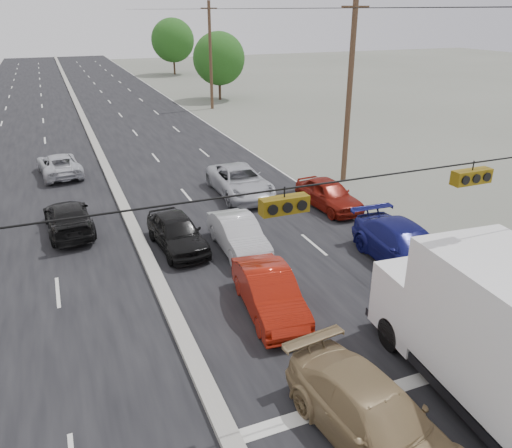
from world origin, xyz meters
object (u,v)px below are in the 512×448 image
object	(u,v)px
utility_pole_right_c	(210,55)
queue_car_b	(238,235)
oncoming_far	(59,165)
queue_car_e	(329,195)
oncoming_near	(68,218)
queue_car_c	(240,182)
utility_pole_right_b	(349,91)
tan_sedan	(374,418)
tree_right_mid	(219,59)
queue_car_d	(406,247)
box_truck	(501,337)
red_sedan	(269,293)
queue_car_a	(177,232)
tree_right_far	(173,40)

from	to	relation	value
utility_pole_right_c	queue_car_b	bearing A→B (deg)	-105.78
queue_car_b	oncoming_far	distance (m)	15.03
queue_car_e	oncoming_near	xyz separation A→B (m)	(-12.16, 1.82, -0.05)
queue_car_c	utility_pole_right_c	bearing A→B (deg)	76.40
utility_pole_right_b	tan_sedan	world-z (taller)	utility_pole_right_b
utility_pole_right_b	tree_right_mid	xyz separation A→B (m)	(2.50, 30.00, -0.77)
queue_car_d	oncoming_near	size ratio (longest dim) A/B	1.18
tree_right_mid	box_truck	xyz separation A→B (m)	(-8.54, -46.79, -2.34)
utility_pole_right_c	red_sedan	size ratio (longest dim) A/B	2.28
queue_car_b	tree_right_mid	bearing A→B (deg)	73.69
queue_car_c	red_sedan	bearing A→B (deg)	-105.07
utility_pole_right_c	queue_car_d	distance (m)	35.38
oncoming_near	queue_car_a	bearing A→B (deg)	136.38
utility_pole_right_b	queue_car_a	distance (m)	12.98
tree_right_mid	tan_sedan	xyz separation A→B (m)	(-12.00, -46.78, -3.60)
tree_right_far	box_truck	size ratio (longest dim) A/B	1.04
queue_car_a	queue_car_d	size ratio (longest dim) A/B	0.78
queue_car_e	tree_right_mid	bearing A→B (deg)	76.01
queue_car_c	queue_car_a	bearing A→B (deg)	-131.71
tan_sedan	queue_car_b	distance (m)	10.54
tan_sedan	queue_car_c	bearing A→B (deg)	72.38
red_sedan	queue_car_e	xyz separation A→B (m)	(6.50, 7.47, 0.00)
queue_car_a	queue_car_b	xyz separation A→B (m)	(2.26, -1.15, -0.03)
queue_car_d	oncoming_near	bearing A→B (deg)	147.76
box_truck	queue_car_a	xyz separation A→B (m)	(-5.06, 11.68, -1.27)
box_truck	utility_pole_right_b	bearing A→B (deg)	74.78
queue_car_b	queue_car_e	size ratio (longest dim) A/B	1.00
tan_sedan	queue_car_c	size ratio (longest dim) A/B	0.95
box_truck	queue_car_e	xyz separation A→B (m)	(3.04, 13.32, -1.27)
box_truck	tan_sedan	distance (m)	3.68
queue_car_a	oncoming_far	distance (m)	13.12
oncoming_near	oncoming_far	world-z (taller)	oncoming_near
queue_car_a	queue_car_b	size ratio (longest dim) A/B	1.00
oncoming_far	tree_right_mid	bearing A→B (deg)	-134.03
queue_car_b	oncoming_far	size ratio (longest dim) A/B	0.91
oncoming_near	queue_car_e	bearing A→B (deg)	168.29
utility_pole_right_b	tan_sedan	bearing A→B (deg)	-119.51
queue_car_b	queue_car_d	bearing A→B (deg)	-32.88
utility_pole_right_b	oncoming_far	xyz separation A→B (m)	(-15.19, 7.35, -4.46)
tan_sedan	queue_car_c	world-z (taller)	queue_car_c
tan_sedan	oncoming_near	world-z (taller)	tan_sedan
utility_pole_right_b	tree_right_far	world-z (taller)	utility_pole_right_b
utility_pole_right_c	tree_right_mid	bearing A→B (deg)	63.43
tree_right_far	box_truck	xyz separation A→B (m)	(-9.54, -71.79, -2.96)
tree_right_far	tan_sedan	xyz separation A→B (m)	(-13.00, -71.78, -4.22)
box_truck	tan_sedan	size ratio (longest dim) A/B	1.54
red_sedan	queue_car_b	size ratio (longest dim) A/B	1.03
queue_car_c	queue_car_e	distance (m)	4.88
queue_car_d	queue_car_b	bearing A→B (deg)	148.92
tree_right_far	red_sedan	world-z (taller)	tree_right_far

